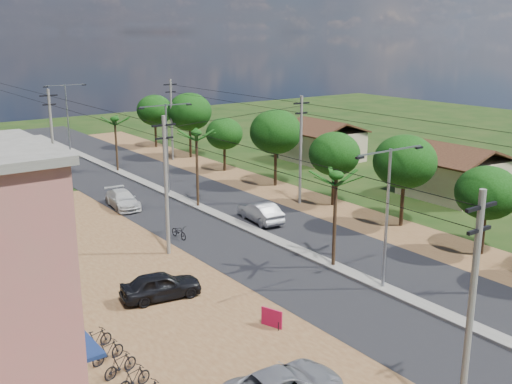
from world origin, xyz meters
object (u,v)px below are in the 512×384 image
(car_white_far, at_px, (123,200))
(car_parked_dark, at_px, (161,286))
(roadside_sign, at_px, (272,318))
(car_silver_mid, at_px, (260,212))

(car_white_far, height_order, car_parked_dark, car_parked_dark)
(car_white_far, relative_size, roadside_sign, 4.24)
(car_silver_mid, relative_size, roadside_sign, 4.12)
(car_parked_dark, bearing_deg, car_silver_mid, -48.22)
(car_silver_mid, bearing_deg, car_parked_dark, 38.57)
(car_silver_mid, height_order, car_white_far, car_silver_mid)
(car_silver_mid, xyz_separation_m, roadside_sign, (-9.57, -13.76, -0.28))
(car_parked_dark, bearing_deg, roadside_sign, -145.16)
(car_white_far, relative_size, car_parked_dark, 1.09)
(car_silver_mid, distance_m, car_white_far, 11.84)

